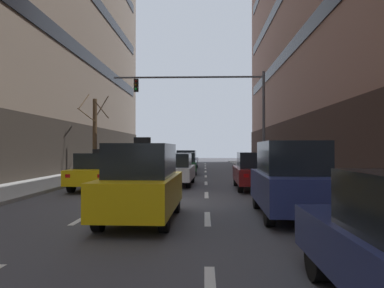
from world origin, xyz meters
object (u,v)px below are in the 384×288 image
at_px(car_parked_2, 256,171).
at_px(street_tree_0, 95,134).
at_px(pedestrian_0, 262,159).
at_px(car_driving_1, 185,163).
at_px(traffic_signal_0, 218,102).
at_px(car_parked_1, 291,179).
at_px(taxi_driving_2, 142,182).
at_px(car_driving_3, 175,170).
at_px(taxi_driving_0, 99,171).
at_px(pedestrian_1, 282,159).
at_px(car_driving_4, 130,165).
at_px(car_driving_5, 187,160).

distance_m(car_parked_2, street_tree_0, 14.15).
height_order(car_parked_2, pedestrian_0, pedestrian_0).
bearing_deg(car_parked_2, car_driving_1, 111.31).
height_order(car_driving_1, traffic_signal_0, traffic_signal_0).
bearing_deg(car_parked_2, car_parked_1, -89.99).
bearing_deg(taxi_driving_2, car_driving_3, 89.32).
bearing_deg(traffic_signal_0, taxi_driving_0, -129.43).
bearing_deg(taxi_driving_0, traffic_signal_0, 50.57).
bearing_deg(traffic_signal_0, car_parked_1, -83.60).
height_order(car_driving_1, taxi_driving_2, taxi_driving_2).
height_order(traffic_signal_0, pedestrian_1, traffic_signal_0).
bearing_deg(traffic_signal_0, pedestrian_1, 26.49).
bearing_deg(car_driving_1, car_parked_1, -76.98).
relative_size(taxi_driving_0, pedestrian_1, 2.63).
bearing_deg(street_tree_0, car_parked_2, -41.94).
height_order(car_driving_4, street_tree_0, street_tree_0).
bearing_deg(car_driving_4, taxi_driving_0, -89.02).
distance_m(car_parked_1, pedestrian_1, 16.20).
bearing_deg(car_driving_5, car_driving_4, -109.61).
bearing_deg(taxi_driving_2, car_parked_2, 61.92).
height_order(car_driving_4, pedestrian_1, pedestrian_1).
bearing_deg(car_driving_3, taxi_driving_0, -150.32).
bearing_deg(car_driving_3, car_driving_4, 120.49).
xyz_separation_m(car_driving_1, car_driving_3, (-0.04, -8.18, 0.02)).
bearing_deg(car_driving_4, car_driving_3, -59.51).
xyz_separation_m(traffic_signal_0, pedestrian_0, (3.62, 4.94, -3.88)).
xyz_separation_m(car_driving_4, car_parked_2, (7.43, -7.71, 0.07)).
bearing_deg(taxi_driving_0, car_parked_1, -42.07).
height_order(car_driving_4, traffic_signal_0, traffic_signal_0).
bearing_deg(pedestrian_0, taxi_driving_2, -107.59).
bearing_deg(taxi_driving_2, pedestrian_1, 66.85).
bearing_deg(street_tree_0, taxi_driving_2, -69.25).
relative_size(car_driving_5, car_parked_1, 1.07).
distance_m(car_parked_2, pedestrian_0, 11.93).
relative_size(car_parked_2, pedestrian_0, 2.91).
distance_m(traffic_signal_0, pedestrian_0, 7.25).
relative_size(taxi_driving_2, car_parked_2, 0.91).
bearing_deg(pedestrian_1, traffic_signal_0, -153.51).
relative_size(car_parked_1, car_parked_2, 0.95).
bearing_deg(traffic_signal_0, car_driving_4, 171.25).
bearing_deg(car_parked_2, taxi_driving_2, -118.08).
relative_size(car_driving_3, pedestrian_1, 2.59).
distance_m(taxi_driving_0, pedestrian_0, 15.21).
bearing_deg(street_tree_0, pedestrian_0, 10.83).
distance_m(traffic_signal_0, street_tree_0, 9.44).
height_order(car_driving_4, pedestrian_0, pedestrian_0).
relative_size(car_driving_5, car_parked_2, 1.01).
relative_size(car_parked_2, traffic_signal_0, 0.46).
bearing_deg(car_parked_2, street_tree_0, 138.06).
xyz_separation_m(street_tree_0, pedestrian_1, (13.49, -0.25, -1.84)).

